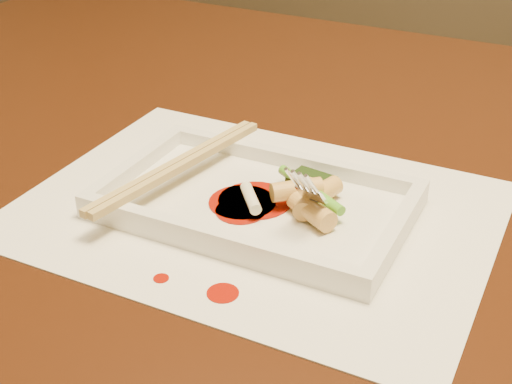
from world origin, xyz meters
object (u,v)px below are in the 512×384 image
at_px(placemat, 256,211).
at_px(chopstick_a, 174,164).
at_px(plate_base, 256,206).
at_px(table, 319,250).
at_px(fork, 345,132).

bearing_deg(placemat, chopstick_a, -180.00).
bearing_deg(placemat, plate_base, -116.57).
bearing_deg(plate_base, chopstick_a, 180.00).
xyz_separation_m(table, chopstick_a, (-0.10, -0.11, 0.13)).
relative_size(table, fork, 10.00).
bearing_deg(chopstick_a, table, 46.44).
xyz_separation_m(placemat, fork, (0.07, 0.02, 0.08)).
height_order(chopstick_a, fork, fork).
height_order(table, chopstick_a, chopstick_a).
xyz_separation_m(plate_base, chopstick_a, (-0.08, 0.00, 0.02)).
bearing_deg(plate_base, fork, 14.42).
distance_m(table, placemat, 0.15).
height_order(table, placemat, placemat).
height_order(plate_base, chopstick_a, chopstick_a).
bearing_deg(table, chopstick_a, -133.56).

